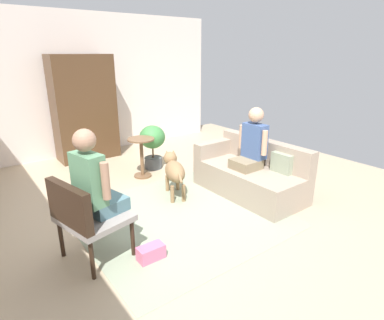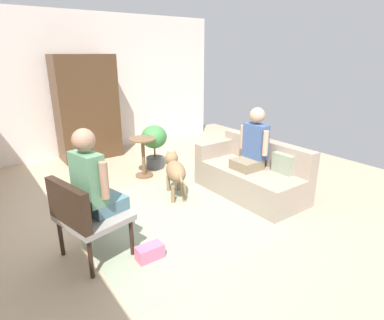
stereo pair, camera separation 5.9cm
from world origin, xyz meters
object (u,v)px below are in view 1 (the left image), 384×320
at_px(person_on_couch, 252,143).
at_px(dog, 174,170).
at_px(handbag, 151,253).
at_px(person_on_armchair, 93,181).
at_px(armchair, 84,214).
at_px(armoire_cabinet, 84,108).
at_px(couch, 250,174).
at_px(potted_plant, 153,142).
at_px(round_end_table, 142,153).

distance_m(person_on_couch, dog, 1.21).
bearing_deg(handbag, person_on_armchair, 134.27).
height_order(person_on_couch, handbag, person_on_couch).
distance_m(armchair, person_on_couch, 2.57).
relative_size(person_on_couch, armoire_cabinet, 0.44).
bearing_deg(couch, handbag, -164.46).
xyz_separation_m(potted_plant, handbag, (-1.42, -2.38, -0.42)).
bearing_deg(potted_plant, person_on_couch, -71.75).
bearing_deg(couch, round_end_table, 122.79).
relative_size(person_on_armchair, armoire_cabinet, 0.45).
bearing_deg(person_on_couch, handbag, -165.08).
distance_m(dog, armoire_cabinet, 2.64).
distance_m(person_on_couch, handbag, 2.21).
xyz_separation_m(armchair, person_on_couch, (2.55, 0.17, 0.25)).
bearing_deg(handbag, armchair, 145.18).
distance_m(round_end_table, handbag, 2.40).
distance_m(person_on_couch, armoire_cabinet, 3.46).
bearing_deg(armchair, potted_plant, 46.08).
xyz_separation_m(couch, armoire_cabinet, (-1.37, 3.15, 0.71)).
distance_m(couch, armchair, 2.60).
bearing_deg(person_on_armchair, armoire_cabinet, 72.11).
bearing_deg(armoire_cabinet, potted_plant, -61.29).
bearing_deg(handbag, person_on_couch, 14.92).
relative_size(armchair, handbag, 3.17).
bearing_deg(round_end_table, handbag, -116.36).
distance_m(couch, potted_plant, 1.93).
xyz_separation_m(person_on_couch, handbag, (-2.03, -0.54, -0.71)).
distance_m(person_on_armchair, potted_plant, 2.71).
height_order(armchair, armoire_cabinet, armoire_cabinet).
distance_m(armoire_cabinet, handbag, 3.90).
distance_m(armchair, round_end_table, 2.37).
relative_size(person_on_couch, round_end_table, 1.30).
relative_size(couch, handbag, 6.00).
xyz_separation_m(armchair, person_on_armchair, (0.14, 0.03, 0.31)).
distance_m(potted_plant, handbag, 2.81).
xyz_separation_m(person_on_armchair, dog, (1.47, 0.78, -0.45)).
bearing_deg(couch, potted_plant, 109.36).
bearing_deg(armoire_cabinet, dog, -81.07).
distance_m(round_end_table, armoire_cabinet, 1.74).
xyz_separation_m(armchair, dog, (1.61, 0.82, -0.14)).
relative_size(armchair, armoire_cabinet, 0.44).
bearing_deg(armoire_cabinet, person_on_couch, -67.15).
height_order(couch, armchair, armchair).
height_order(armchair, round_end_table, armchair).
bearing_deg(armoire_cabinet, armchair, -109.83).
bearing_deg(dog, armchair, -153.10).
xyz_separation_m(armchair, armoire_cabinet, (1.21, 3.36, 0.47)).
height_order(potted_plant, armoire_cabinet, armoire_cabinet).
bearing_deg(person_on_couch, potted_plant, 108.25).
relative_size(armchair, person_on_armchair, 0.99).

